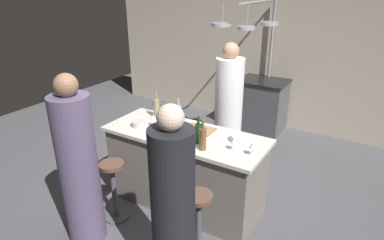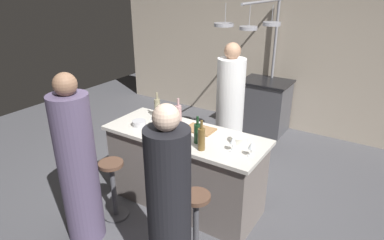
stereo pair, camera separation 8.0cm
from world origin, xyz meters
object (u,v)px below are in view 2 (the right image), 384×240
at_px(chef, 230,113).
at_px(guest_left, 78,168).
at_px(wine_glass_by_chef, 233,141).
at_px(wine_glass_near_right_guest, 154,117).
at_px(bar_stool_left, 113,187).
at_px(mixing_bowl_steel, 139,123).
at_px(guest_right, 169,210).
at_px(pepper_mill, 170,116).
at_px(mixing_bowl_ceramic, 239,139).
at_px(wine_bottle_amber, 201,139).
at_px(stove_range, 264,106).
at_px(cutting_board, 200,129).
at_px(wine_bottle_red, 197,133).
at_px(bar_stool_right, 196,222).
at_px(wine_bottle_rose, 178,115).
at_px(wine_glass_near_left_guest, 251,146).
at_px(wine_bottle_white, 157,108).

distance_m(chef, guest_left, 2.09).
relative_size(wine_glass_by_chef, wine_glass_near_right_guest, 1.00).
height_order(bar_stool_left, mixing_bowl_steel, mixing_bowl_steel).
xyz_separation_m(guest_right, wine_glass_near_right_guest, (-0.92, 0.97, 0.24)).
bearing_deg(chef, pepper_mill, -109.24).
relative_size(bar_stool_left, wine_glass_by_chef, 4.66).
distance_m(guest_left, mixing_bowl_ceramic, 1.60).
bearing_deg(bar_stool_left, wine_bottle_amber, 24.67).
distance_m(guest_left, mixing_bowl_steel, 0.89).
relative_size(chef, wine_glass_near_right_guest, 11.83).
xyz_separation_m(stove_range, cutting_board, (0.10, -2.30, 0.46)).
distance_m(guest_right, wine_bottle_red, 0.95).
bearing_deg(wine_bottle_red, bar_stool_right, -59.18).
bearing_deg(wine_bottle_red, stove_range, 95.29).
bearing_deg(pepper_mill, wine_bottle_rose, 24.39).
relative_size(pepper_mill, wine_bottle_rose, 0.67).
bearing_deg(guest_right, stove_range, 98.62).
distance_m(guest_left, wine_bottle_red, 1.19).
xyz_separation_m(stove_range, wine_glass_near_left_guest, (0.81, -2.54, 0.56)).
height_order(pepper_mill, wine_bottle_amber, wine_bottle_amber).
bearing_deg(guest_right, bar_stool_left, 159.90).
relative_size(wine_bottle_amber, wine_glass_by_chef, 2.10).
bearing_deg(wine_glass_near_right_guest, wine_bottle_white, 118.43).
bearing_deg(wine_glass_near_right_guest, wine_glass_by_chef, -3.17).
relative_size(cutting_board, wine_glass_near_right_guest, 2.19).
relative_size(cutting_board, mixing_bowl_steel, 2.05).
relative_size(stove_range, wine_bottle_amber, 2.90).
xyz_separation_m(pepper_mill, wine_bottle_red, (0.52, -0.23, 0.00)).
xyz_separation_m(guest_right, wine_glass_by_chef, (0.09, 0.91, 0.24)).
relative_size(chef, cutting_board, 5.40).
xyz_separation_m(bar_stool_right, wine_bottle_red, (-0.30, 0.50, 0.63)).
bearing_deg(guest_right, mixing_bowl_ceramic, 86.82).
bearing_deg(bar_stool_right, chef, 106.95).
bearing_deg(cutting_board, wine_bottle_red, -63.13).
height_order(stove_range, wine_bottle_rose, wine_bottle_rose).
height_order(wine_bottle_rose, wine_glass_near_right_guest, wine_bottle_rose).
distance_m(pepper_mill, wine_glass_near_left_guest, 1.11).
bearing_deg(wine_glass_near_left_guest, wine_glass_by_chef, 179.25).
bearing_deg(guest_left, chef, 73.86).
bearing_deg(bar_stool_right, wine_bottle_white, 142.22).
bearing_deg(guest_left, wine_bottle_white, 88.95).
height_order(guest_right, wine_glass_near_right_guest, guest_right).
relative_size(cutting_board, pepper_mill, 1.52).
height_order(stove_range, chef, chef).
height_order(pepper_mill, wine_bottle_white, wine_bottle_white).
relative_size(bar_stool_right, wine_glass_by_chef, 4.66).
xyz_separation_m(guest_right, wine_bottle_amber, (-0.17, 0.77, 0.26)).
distance_m(bar_stool_left, mixing_bowl_ceramic, 1.44).
bearing_deg(guest_left, wine_glass_by_chef, 38.03).
bearing_deg(guest_right, cutting_board, 110.19).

